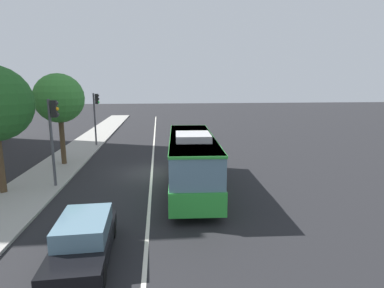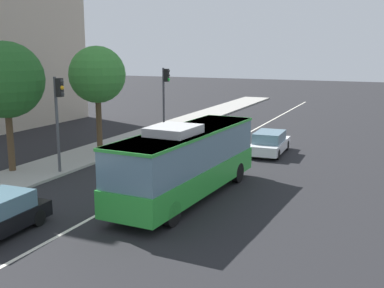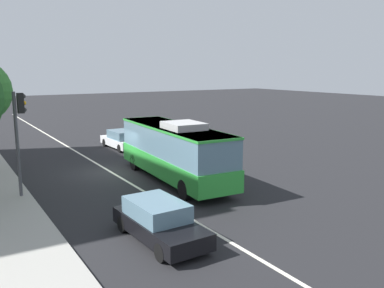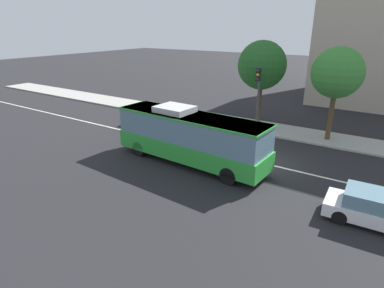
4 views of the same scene
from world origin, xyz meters
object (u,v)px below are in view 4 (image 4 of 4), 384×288
Objects in this scene: sedan_black at (152,119)px; sedan_white at (380,210)px; traffic_light_near_corner at (258,89)px; street_tree_kerbside_left at (262,65)px; street_tree_kerbside_centre at (337,73)px; transit_bus at (190,135)px.

sedan_black is 1.00× the size of sedan_white.
street_tree_kerbside_left is (-0.85, 2.65, 1.44)m from traffic_light_near_corner.
sedan_white is 0.67× the size of street_tree_kerbside_centre.
street_tree_kerbside_centre is (6.34, 9.02, 3.19)m from transit_bus.
sedan_black is at bearing 160.13° from sedan_white.
sedan_black is 9.07m from traffic_light_near_corner.
sedan_black is 0.88× the size of traffic_light_near_corner.
traffic_light_near_corner is at bearing -167.37° from street_tree_kerbside_centre.
traffic_light_near_corner is 5.59m from street_tree_kerbside_centre.
traffic_light_near_corner reaches higher than sedan_black.
sedan_white is 11.73m from street_tree_kerbside_centre.
sedan_white is at bearing 160.01° from sedan_black.
traffic_light_near_corner is 3.14m from street_tree_kerbside_left.
street_tree_kerbside_centre is (-4.11, 10.12, 4.27)m from sedan_white.
street_tree_kerbside_left is at bearing -163.20° from traffic_light_near_corner.
street_tree_kerbside_centre is at bearing -163.21° from sedan_black.
traffic_light_near_corner is 0.74× the size of street_tree_kerbside_left.
sedan_white is (17.33, -5.60, 0.00)m from sedan_black.
traffic_light_near_corner is at bearing 134.46° from sedan_white.
street_tree_kerbside_centre is at bearing 101.65° from traffic_light_near_corner.
sedan_black is at bearing 149.92° from transit_bus.
street_tree_kerbside_left is (-10.23, 11.59, 4.28)m from sedan_white.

